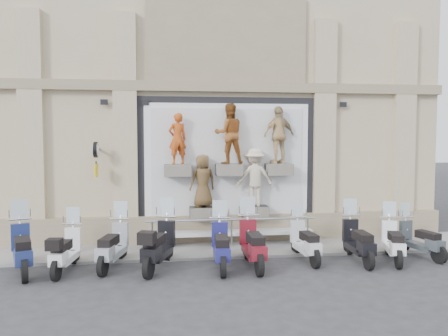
{
  "coord_description": "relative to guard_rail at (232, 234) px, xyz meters",
  "views": [
    {
      "loc": [
        -1.8,
        -10.5,
        3.27
      ],
      "look_at": [
        -0.24,
        1.9,
        2.43
      ],
      "focal_mm": 35.0,
      "sensor_mm": 36.0,
      "label": 1
    }
  ],
  "objects": [
    {
      "name": "shop_vitrine",
      "position": [
        0.14,
        0.74,
        1.97
      ],
      "size": [
        5.6,
        0.83,
        4.3
      ],
      "color": "black",
      "rests_on": "ground"
    },
    {
      "name": "scooter_a",
      "position": [
        -5.35,
        -1.58,
        0.4
      ],
      "size": [
        1.32,
        2.2,
        1.72
      ],
      "primitive_type": null,
      "rotation": [
        0.0,
        0.0,
        0.36
      ],
      "color": "navy",
      "rests_on": "ground"
    },
    {
      "name": "building",
      "position": [
        0.0,
        5.0,
        5.54
      ],
      "size": [
        14.0,
        8.6,
        12.0
      ],
      "primitive_type": null,
      "color": "#BFB08B",
      "rests_on": "ground"
    },
    {
      "name": "scooter_e",
      "position": [
        -0.52,
        -1.77,
        0.36
      ],
      "size": [
        0.71,
        2.05,
        1.64
      ],
      "primitive_type": null,
      "rotation": [
        0.0,
        0.0,
        -0.06
      ],
      "color": "navy",
      "rests_on": "ground"
    },
    {
      "name": "scooter_g",
      "position": [
        1.78,
        -1.37,
        0.29
      ],
      "size": [
        0.67,
        1.9,
        1.52
      ],
      "primitive_type": null,
      "rotation": [
        0.0,
        0.0,
        0.07
      ],
      "color": "silver",
      "rests_on": "ground"
    },
    {
      "name": "guard_rail",
      "position": [
        0.0,
        0.0,
        0.0
      ],
      "size": [
        5.06,
        0.1,
        0.93
      ],
      "primitive_type": null,
      "color": "#9EA0A5",
      "rests_on": "ground"
    },
    {
      "name": "sidewalk",
      "position": [
        0.0,
        0.1,
        -0.43
      ],
      "size": [
        16.0,
        2.2,
        0.08
      ],
      "primitive_type": "cube",
      "color": "gray",
      "rests_on": "ground"
    },
    {
      "name": "ground",
      "position": [
        0.0,
        -2.0,
        -0.47
      ],
      "size": [
        90.0,
        90.0,
        0.0
      ],
      "primitive_type": "plane",
      "color": "#2C2C2E",
      "rests_on": "ground"
    },
    {
      "name": "scooter_b",
      "position": [
        -4.33,
        -1.59,
        0.29
      ],
      "size": [
        0.73,
        1.91,
        1.51
      ],
      "primitive_type": null,
      "rotation": [
        0.0,
        0.0,
        -0.1
      ],
      "color": "white",
      "rests_on": "ground"
    },
    {
      "name": "scooter_d",
      "position": [
        -2.07,
        -1.63,
        0.39
      ],
      "size": [
        1.2,
        2.2,
        1.71
      ],
      "primitive_type": null,
      "rotation": [
        0.0,
        0.0,
        -0.3
      ],
      "color": "black",
      "rests_on": "ground"
    },
    {
      "name": "scooter_c",
      "position": [
        -3.23,
        -1.37,
        0.34
      ],
      "size": [
        0.98,
        2.06,
        1.61
      ],
      "primitive_type": null,
      "rotation": [
        0.0,
        0.0,
        -0.21
      ],
      "color": "gray",
      "rests_on": "ground"
    },
    {
      "name": "scooter_j",
      "position": [
        5.04,
        -1.43,
        0.26
      ],
      "size": [
        0.93,
        1.85,
        1.44
      ],
      "primitive_type": null,
      "rotation": [
        0.0,
        0.0,
        0.24
      ],
      "color": "#343B40",
      "rests_on": "ground"
    },
    {
      "name": "scooter_i",
      "position": [
        4.1,
        -1.71,
        0.3
      ],
      "size": [
        1.08,
        1.96,
        1.53
      ],
      "primitive_type": null,
      "rotation": [
        0.0,
        0.0,
        -0.3
      ],
      "color": "white",
      "rests_on": "ground"
    },
    {
      "name": "scooter_f",
      "position": [
        0.29,
        -1.75,
        0.39
      ],
      "size": [
        0.65,
        2.12,
        1.71
      ],
      "primitive_type": null,
      "rotation": [
        0.0,
        0.0,
        0.02
      ],
      "color": "maroon",
      "rests_on": "ground"
    },
    {
      "name": "clock_sign_bracket",
      "position": [
        -3.9,
        0.47,
        2.34
      ],
      "size": [
        0.1,
        0.8,
        1.02
      ],
      "color": "black",
      "rests_on": "ground"
    },
    {
      "name": "scooter_h",
      "position": [
        3.15,
        -1.64,
        0.34
      ],
      "size": [
        0.69,
        2.0,
        1.6
      ],
      "primitive_type": null,
      "rotation": [
        0.0,
        0.0,
        -0.06
      ],
      "color": "black",
      "rests_on": "ground"
    }
  ]
}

